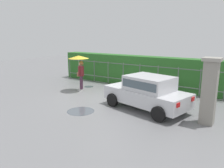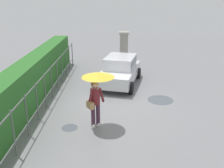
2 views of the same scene
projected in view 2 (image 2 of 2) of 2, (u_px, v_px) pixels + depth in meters
The scene contains 8 objects.
ground_plane at pixel (112, 103), 11.38m from camera, with size 40.00×40.00×0.00m, color slate.
car at pixel (120, 69), 13.58m from camera, with size 3.97×2.51×1.48m.
pedestrian at pixel (97, 86), 8.96m from camera, with size 1.15×1.15×2.04m.
gate_pillar at pixel (124, 51), 15.80m from camera, with size 0.60×0.60×2.42m.
fence_section at pixel (52, 80), 11.78m from camera, with size 11.55×0.05×1.50m.
hedge_row at pixel (34, 78), 11.75m from camera, with size 12.50×0.90×1.90m, color #2D6B28.
puddle_near at pixel (160, 100), 11.73m from camera, with size 1.17×1.17×0.00m, color #4C545B.
puddle_far at pixel (70, 128), 9.31m from camera, with size 0.59×0.59×0.00m, color #4C545B.
Camera 2 is at (-10.43, -0.18, 4.61)m, focal length 41.18 mm.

